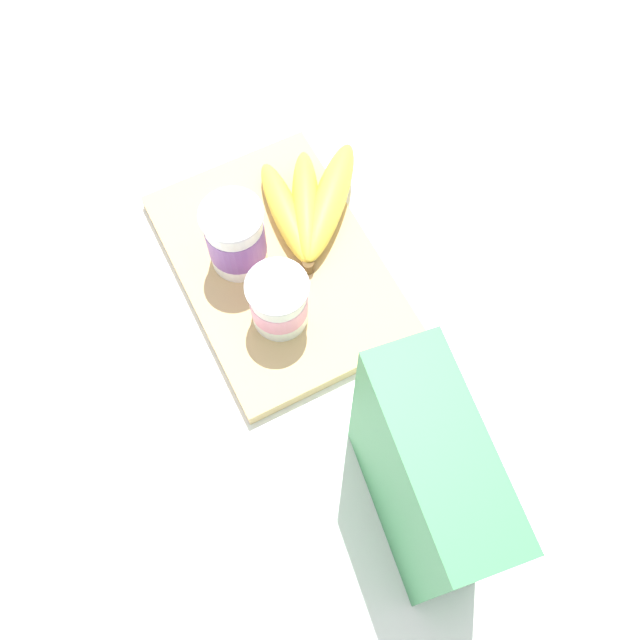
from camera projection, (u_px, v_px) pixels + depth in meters
ground_plane at (279, 270)px, 0.88m from camera, size 2.40×2.40×0.00m
cutting_board at (278, 266)px, 0.87m from camera, size 0.33×0.23×0.02m
cereal_box at (427, 480)px, 0.65m from camera, size 0.20×0.10×0.25m
yogurt_cup_front at (279, 302)px, 0.79m from camera, size 0.07×0.07×0.08m
yogurt_cup_back at (236, 237)px, 0.82m from camera, size 0.07×0.07×0.10m
banana_bunch at (310, 206)px, 0.87m from camera, size 0.17×0.15×0.04m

